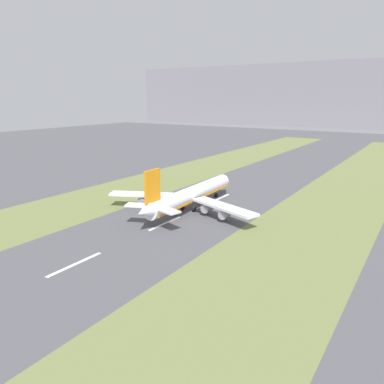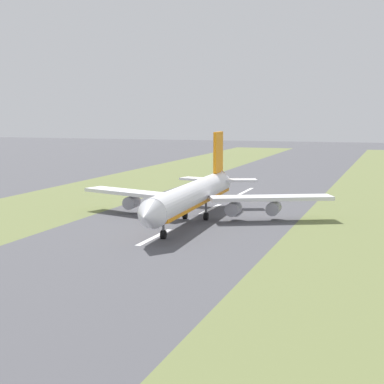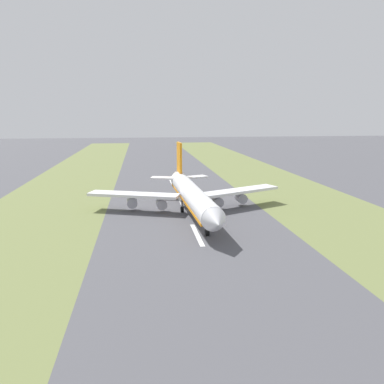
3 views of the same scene
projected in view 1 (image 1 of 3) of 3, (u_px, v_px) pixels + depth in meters
The scene contains 8 objects.
ground_plane at pixel (190, 212), 145.49m from camera, with size 800.00×800.00×0.00m, color #4C4C51.
grass_median_west at pixel (107, 196), 169.14m from camera, with size 40.00×600.00×0.01m, color olive.
grass_median_east at pixel (305, 234), 121.84m from camera, with size 40.00×600.00×0.01m, color olive.
centreline_dash_near at pixel (75, 264), 99.73m from camera, with size 1.20×18.00×0.01m, color silver.
centreline_dash_mid at pixel (165, 223), 132.32m from camera, with size 1.20×18.00×0.01m, color silver.
centreline_dash_far at pixel (219, 199), 164.92m from camera, with size 1.20×18.00×0.01m, color silver.
airplane_main_jet at pixel (190, 195), 146.34m from camera, with size 64.08×67.17×20.20m.
mountain_ridge at pixel (380, 95), 557.62m from camera, with size 800.00×120.00×95.16m, color gray.
Camera 1 is at (76.14, -116.51, 43.09)m, focal length 35.00 mm.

